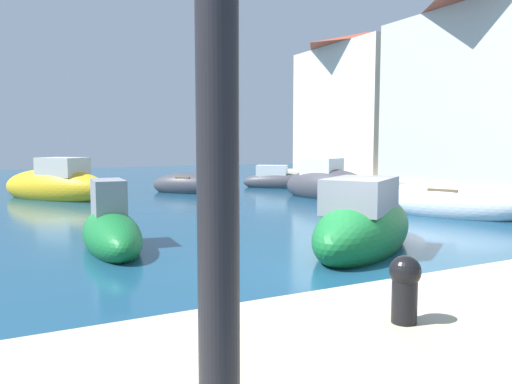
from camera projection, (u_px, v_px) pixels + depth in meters
name	position (u px, v px, depth m)	size (l,w,h in m)	color
ground	(371.00, 270.00, 8.80)	(80.00, 80.00, 0.00)	navy
moored_boat_0	(56.00, 186.00, 19.90)	(4.58, 5.22, 1.99)	gold
moored_boat_1	(277.00, 181.00, 24.89)	(3.35, 3.04, 1.33)	#3F3F47
moored_boat_2	(111.00, 230.00, 10.61)	(1.36, 3.71, 1.66)	#197233
moored_boat_3	(448.00, 203.00, 15.30)	(3.21, 4.55, 1.35)	white
moored_boat_5	(327.00, 185.00, 20.33)	(2.88, 4.42, 1.94)	#3F3F47
moored_boat_7	(188.00, 185.00, 22.40)	(3.27, 3.35, 1.14)	#3F3F47
moored_boat_9	(364.00, 226.00, 10.43)	(4.54, 3.87, 1.83)	#197233
waterfront_building_annex	(366.00, 102.00, 28.63)	(5.38, 7.98, 7.91)	silver
mooring_bollard	(405.00, 285.00, 4.77)	(0.30, 0.30, 0.65)	black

